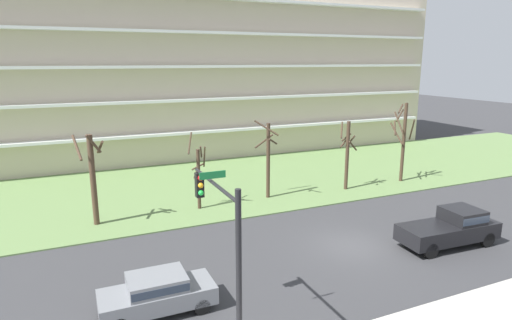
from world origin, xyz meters
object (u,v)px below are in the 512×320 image
at_px(tree_right, 347,153).
at_px(traffic_signal_mast, 223,237).
at_px(sedan_gray_center_left, 157,292).
at_px(tree_far_left, 93,176).
at_px(tree_left, 199,174).
at_px(tree_far_right, 403,139).
at_px(pickup_black_near_left, 452,227).
at_px(tree_center, 268,158).

xyz_separation_m(tree_right, traffic_signal_mast, (-14.76, -13.79, 1.28)).
relative_size(sedan_gray_center_left, traffic_signal_mast, 0.72).
bearing_deg(tree_far_left, traffic_signal_mast, -77.50).
bearing_deg(tree_far_left, tree_right, -0.18).
distance_m(tree_left, sedan_gray_center_left, 12.04).
xyz_separation_m(tree_far_left, traffic_signal_mast, (3.07, -13.85, 1.08)).
bearing_deg(tree_left, tree_far_right, -0.78).
relative_size(tree_far_left, tree_left, 1.10).
bearing_deg(tree_left, pickup_black_near_left, -45.85).
height_order(tree_right, sedan_gray_center_left, tree_right).
xyz_separation_m(tree_center, tree_far_right, (11.63, -0.46, 0.58)).
height_order(tree_far_right, pickup_black_near_left, tree_far_right).
bearing_deg(pickup_black_near_left, traffic_signal_mast, -163.93).
bearing_deg(sedan_gray_center_left, tree_far_left, 98.41).
bearing_deg(tree_far_right, pickup_black_near_left, -120.06).
height_order(tree_left, tree_center, tree_center).
height_order(tree_left, tree_far_right, tree_far_right).
bearing_deg(tree_left, tree_center, 2.64).
bearing_deg(traffic_signal_mast, tree_right, 43.05).
distance_m(tree_far_left, traffic_signal_mast, 14.23).
distance_m(tree_far_right, pickup_black_near_left, 12.57).
height_order(tree_center, sedan_gray_center_left, tree_center).
bearing_deg(tree_right, pickup_black_near_left, -94.48).
xyz_separation_m(tree_center, tree_right, (6.29, -0.54, -0.11)).
distance_m(tree_far_right, traffic_signal_mast, 24.43).
relative_size(tree_left, tree_center, 0.89).
height_order(tree_center, tree_right, tree_center).
xyz_separation_m(tree_far_right, traffic_signal_mast, (-20.11, -13.87, 0.59)).
relative_size(tree_far_left, sedan_gray_center_left, 1.27).
xyz_separation_m(tree_far_right, sedan_gray_center_left, (-21.69, -10.65, -2.67)).
bearing_deg(tree_center, tree_right, -4.94).
height_order(tree_left, traffic_signal_mast, traffic_signal_mast).
relative_size(tree_center, tree_far_right, 0.90).
relative_size(tree_center, pickup_black_near_left, 1.04).
bearing_deg(tree_right, tree_far_right, 0.84).
bearing_deg(tree_center, tree_far_right, -2.29).
distance_m(tree_far_left, tree_center, 11.56).
bearing_deg(traffic_signal_mast, pickup_black_near_left, 12.98).
bearing_deg(traffic_signal_mast, sedan_gray_center_left, 116.10).
height_order(pickup_black_near_left, traffic_signal_mast, traffic_signal_mast).
bearing_deg(tree_left, tree_right, -1.54).
bearing_deg(tree_right, traffic_signal_mast, -136.95).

